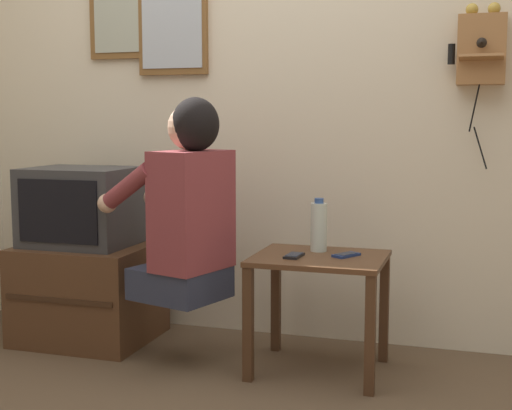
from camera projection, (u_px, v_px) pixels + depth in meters
name	position (u px, v px, depth m)	size (l,w,h in m)	color
ground_plane	(208.00, 410.00, 2.70)	(14.00, 14.00, 0.00)	brown
wall_back	(282.00, 82.00, 3.52)	(6.80, 0.05, 2.55)	beige
side_table	(319.00, 279.00, 3.07)	(0.56, 0.47, 0.51)	#51331E
person	(187.00, 206.00, 3.10)	(0.59, 0.49, 0.89)	#2D3347
tv_stand	(89.00, 292.00, 3.55)	(0.63, 0.55, 0.48)	#51331E
television	(81.00, 206.00, 3.49)	(0.51, 0.41, 0.38)	#38383A
wall_phone_antique	(481.00, 48.00, 3.15)	(0.25, 0.19, 0.73)	#9E6B3D
framed_picture	(127.00, 14.00, 3.69)	(0.42, 0.03, 0.46)	brown
wall_mirror	(173.00, 10.00, 3.61)	(0.37, 0.04, 0.65)	brown
cell_phone_held	(294.00, 256.00, 3.03)	(0.07, 0.13, 0.01)	black
cell_phone_spare	(346.00, 255.00, 3.05)	(0.11, 0.14, 0.01)	navy
water_bottle	(319.00, 226.00, 3.16)	(0.07, 0.07, 0.24)	silver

